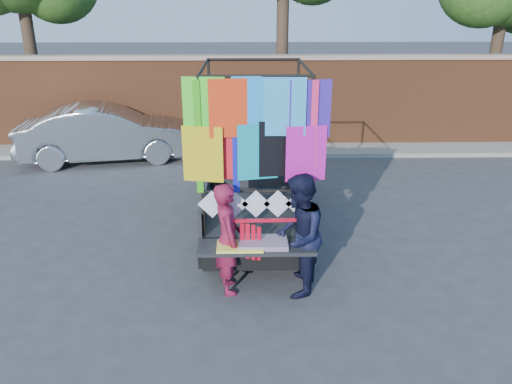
{
  "coord_description": "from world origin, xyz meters",
  "views": [
    {
      "loc": [
        -0.11,
        -7.29,
        4.07
      ],
      "look_at": [
        0.04,
        -0.29,
        1.35
      ],
      "focal_mm": 35.0,
      "sensor_mm": 36.0,
      "label": 1
    }
  ],
  "objects_px": {
    "woman": "(228,239)",
    "man": "(298,236)",
    "pickup_truck": "(253,179)",
    "sedan": "(107,133)"
  },
  "relations": [
    {
      "from": "sedan",
      "to": "man",
      "type": "relative_size",
      "value": 2.46
    },
    {
      "from": "sedan",
      "to": "woman",
      "type": "relative_size",
      "value": 2.66
    },
    {
      "from": "woman",
      "to": "man",
      "type": "xyz_separation_m",
      "value": [
        1.01,
        -0.07,
        0.07
      ]
    },
    {
      "from": "pickup_truck",
      "to": "sedan",
      "type": "bearing_deg",
      "value": 135.03
    },
    {
      "from": "sedan",
      "to": "woman",
      "type": "xyz_separation_m",
      "value": [
        3.42,
        -6.5,
        0.1
      ]
    },
    {
      "from": "sedan",
      "to": "pickup_truck",
      "type": "bearing_deg",
      "value": -145.32
    },
    {
      "from": "pickup_truck",
      "to": "man",
      "type": "relative_size",
      "value": 2.73
    },
    {
      "from": "sedan",
      "to": "woman",
      "type": "bearing_deg",
      "value": -162.62
    },
    {
      "from": "man",
      "to": "pickup_truck",
      "type": "bearing_deg",
      "value": -155.17
    },
    {
      "from": "pickup_truck",
      "to": "man",
      "type": "height_order",
      "value": "pickup_truck"
    }
  ]
}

